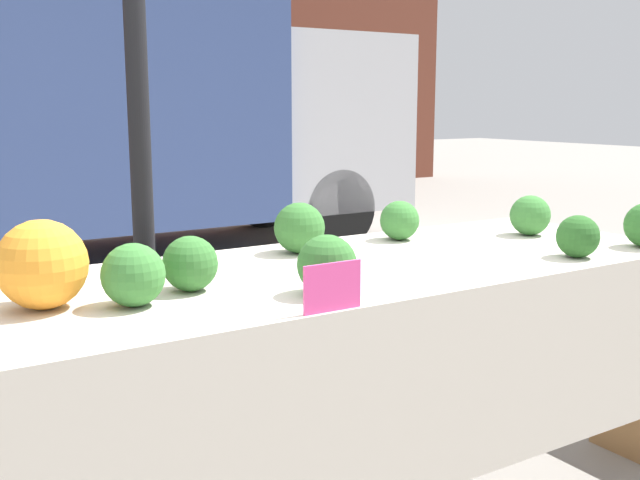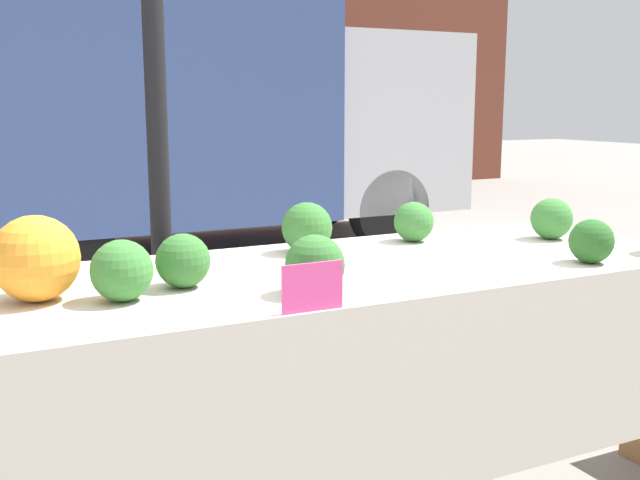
% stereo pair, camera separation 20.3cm
% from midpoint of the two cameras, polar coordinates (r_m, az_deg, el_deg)
% --- Properties ---
extents(tent_pole, '(0.07, 0.07, 2.68)m').
position_cam_midpoint_polar(tent_pole, '(2.51, -10.11, 10.58)').
color(tent_pole, black).
rests_on(tent_pole, ground_plane).
extents(parked_truck, '(4.37, 1.84, 2.59)m').
position_cam_midpoint_polar(parked_truck, '(6.83, -8.16, 10.51)').
color(parked_truck, '#384C84').
rests_on(parked_truck, ground_plane).
extents(market_table, '(2.32, 0.78, 0.87)m').
position_cam_midpoint_polar(market_table, '(2.02, 3.75, -5.61)').
color(market_table, beige).
rests_on(market_table, ground_plane).
extents(orange_cauliflower, '(0.20, 0.20, 0.20)m').
position_cam_midpoint_polar(orange_cauliflower, '(1.78, -17.85, -1.39)').
color(orange_cauliflower, orange).
rests_on(orange_cauliflower, market_table).
extents(broccoli_head_0, '(0.14, 0.14, 0.14)m').
position_cam_midpoint_polar(broccoli_head_0, '(1.76, 2.92, -1.93)').
color(broccoli_head_0, '#336B2D').
rests_on(broccoli_head_0, market_table).
extents(broccoli_head_1, '(0.13, 0.13, 0.13)m').
position_cam_midpoint_polar(broccoli_head_1, '(2.48, 9.51, 1.36)').
color(broccoli_head_1, '#387533').
rests_on(broccoli_head_1, market_table).
extents(broccoli_head_2, '(0.13, 0.13, 0.13)m').
position_cam_midpoint_polar(broccoli_head_2, '(2.28, 22.41, -0.11)').
color(broccoli_head_2, '#285B23').
rests_on(broccoli_head_2, market_table).
extents(broccoli_head_4, '(0.15, 0.15, 0.15)m').
position_cam_midpoint_polar(broccoli_head_4, '(2.25, 1.58, 0.93)').
color(broccoli_head_4, '#336B2D').
rests_on(broccoli_head_4, market_table).
extents(broccoli_head_5, '(0.14, 0.14, 0.14)m').
position_cam_midpoint_polar(broccoli_head_5, '(1.73, -11.66, -2.34)').
color(broccoli_head_5, '#387533').
rests_on(broccoli_head_5, market_table).
extents(broccoli_head_6, '(0.13, 0.13, 0.13)m').
position_cam_midpoint_polar(broccoli_head_6, '(1.84, -7.31, -1.61)').
color(broccoli_head_6, '#336B2D').
rests_on(broccoli_head_6, market_table).
extents(broccoli_head_7, '(0.14, 0.14, 0.14)m').
position_cam_midpoint_polar(broccoli_head_7, '(2.63, 19.37, 1.53)').
color(broccoli_head_7, '#387533').
rests_on(broccoli_head_7, market_table).
extents(price_sign, '(0.15, 0.01, 0.11)m').
position_cam_midpoint_polar(price_sign, '(1.62, 3.02, -3.65)').
color(price_sign, '#EF4793').
rests_on(price_sign, market_table).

